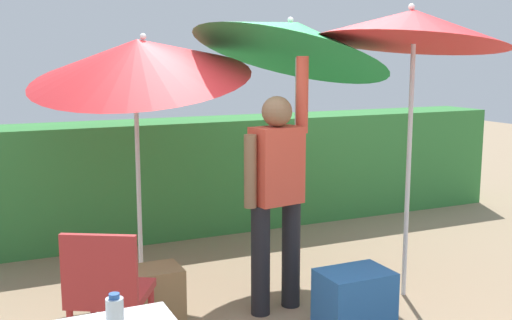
# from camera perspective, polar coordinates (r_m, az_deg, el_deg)

# --- Properties ---
(ground_plane) EXTENTS (24.00, 24.00, 0.00)m
(ground_plane) POSITION_cam_1_polar(r_m,az_deg,el_deg) (4.76, 1.56, -13.74)
(ground_plane) COLOR #9E8466
(hedge_row) EXTENTS (8.00, 0.70, 1.21)m
(hedge_row) POSITION_cam_1_polar(r_m,az_deg,el_deg) (6.70, -7.42, -1.54)
(hedge_row) COLOR #38843D
(hedge_row) RESTS_ON ground_plane
(umbrella_rainbow) EXTENTS (1.71, 1.67, 2.46)m
(umbrella_rainbow) POSITION_cam_1_polar(r_m,az_deg,el_deg) (5.20, 3.51, 10.99)
(umbrella_rainbow) COLOR silver
(umbrella_rainbow) RESTS_ON ground_plane
(umbrella_orange) EXTENTS (1.80, 1.75, 2.30)m
(umbrella_orange) POSITION_cam_1_polar(r_m,az_deg,el_deg) (4.91, -10.70, 9.13)
(umbrella_orange) COLOR silver
(umbrella_orange) RESTS_ON ground_plane
(umbrella_yellow) EXTENTS (1.47, 1.46, 2.33)m
(umbrella_yellow) POSITION_cam_1_polar(r_m,az_deg,el_deg) (4.87, 14.20, 11.74)
(umbrella_yellow) COLOR silver
(umbrella_yellow) RESTS_ON ground_plane
(person_vendor) EXTENTS (0.56, 0.28, 1.88)m
(person_vendor) POSITION_cam_1_polar(r_m,az_deg,el_deg) (4.51, 1.90, -2.57)
(person_vendor) COLOR black
(person_vendor) RESTS_ON ground_plane
(chair_plastic) EXTENTS (0.60, 0.60, 0.89)m
(chair_plastic) POSITION_cam_1_polar(r_m,az_deg,el_deg) (3.84, -13.49, -11.59)
(chair_plastic) COLOR #B72D2D
(chair_plastic) RESTS_ON ground_plane
(cooler_box) EXTENTS (0.49, 0.35, 0.42)m
(cooler_box) POSITION_cam_1_polar(r_m,az_deg,el_deg) (4.46, 9.03, -12.60)
(cooler_box) COLOR #2D6BB7
(cooler_box) RESTS_ON ground_plane
(crate_cardboard) EXTENTS (0.48, 0.31, 0.39)m
(crate_cardboard) POSITION_cam_1_polar(r_m,az_deg,el_deg) (4.60, -9.90, -12.12)
(crate_cardboard) COLOR #9E7A4C
(crate_cardboard) RESTS_ON ground_plane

